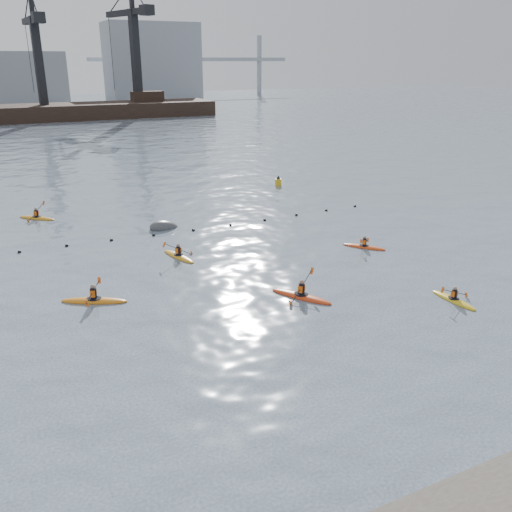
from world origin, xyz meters
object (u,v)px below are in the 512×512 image
object	(u,v)px
kayaker_2	(94,300)
kayaker_4	(364,246)
kayaker_5	(37,218)
nav_buoy	(278,182)
kayaker_0	(301,296)
kayaker_3	(179,256)
mooring_buoy	(164,228)
kayaker_1	(454,299)

from	to	relation	value
kayaker_2	kayaker_4	distance (m)	18.11
kayaker_2	kayaker_5	world-z (taller)	kayaker_5
kayaker_4	nav_buoy	world-z (taller)	nav_buoy
kayaker_2	kayaker_0	bearing A→B (deg)	-85.73
kayaker_3	nav_buoy	distance (m)	22.35
kayaker_2	kayaker_4	world-z (taller)	kayaker_2
kayaker_3	kayaker_5	xyz separation A→B (m)	(-7.34, 13.58, 0.00)
mooring_buoy	kayaker_4	bearing A→B (deg)	-43.68
kayaker_4	kayaker_5	bearing A→B (deg)	-80.51
kayaker_1	kayaker_3	distance (m)	16.85
kayaker_0	nav_buoy	xyz separation A→B (m)	(11.92, 24.70, 0.24)
kayaker_5	mooring_buoy	bearing A→B (deg)	-86.71
kayaker_2	kayaker_4	xyz separation A→B (m)	(18.09, 0.85, -0.02)
kayaker_1	nav_buoy	bearing A→B (deg)	77.59
kayaker_2	kayaker_3	world-z (taller)	kayaker_3
kayaker_4	nav_buoy	distance (m)	19.92
kayaker_4	kayaker_3	bearing A→B (deg)	-55.97
kayaker_5	kayaker_3	bearing A→B (deg)	-108.64
kayaker_4	kayaker_0	bearing A→B (deg)	-5.65
kayaker_0	mooring_buoy	size ratio (longest dim) A/B	1.49
mooring_buoy	kayaker_1	bearing A→B (deg)	-63.17
kayaker_0	kayaker_2	bearing A→B (deg)	125.79
kayaker_4	kayaker_2	bearing A→B (deg)	-35.83
kayaker_2	mooring_buoy	bearing A→B (deg)	-5.41
kayaker_5	nav_buoy	world-z (taller)	kayaker_5
kayaker_3	kayaker_4	size ratio (longest dim) A/B	1.23
kayaker_1	kayaker_5	bearing A→B (deg)	121.94
nav_buoy	kayaker_0	bearing A→B (deg)	-115.76
kayaker_3	kayaker_0	bearing A→B (deg)	-82.11
kayaker_0	nav_buoy	world-z (taller)	kayaker_0
nav_buoy	kayaker_5	bearing A→B (deg)	-174.56
kayaker_1	nav_buoy	size ratio (longest dim) A/B	2.54
kayaker_0	kayaker_3	distance (m)	9.73
kayaker_4	kayaker_5	xyz separation A→B (m)	(-19.25, 17.32, 0.01)
kayaker_0	kayaker_3	size ratio (longest dim) A/B	1.05
kayaker_4	mooring_buoy	size ratio (longest dim) A/B	1.15
kayaker_2	mooring_buoy	size ratio (longest dim) A/B	1.49
kayaker_2	kayaker_5	distance (m)	18.21
kayaker_1	mooring_buoy	bearing A→B (deg)	114.16
kayaker_1	mooring_buoy	size ratio (longest dim) A/B	1.27
kayaker_1	kayaker_2	distance (m)	18.98
nav_buoy	kayaker_2	bearing A→B (deg)	-137.20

